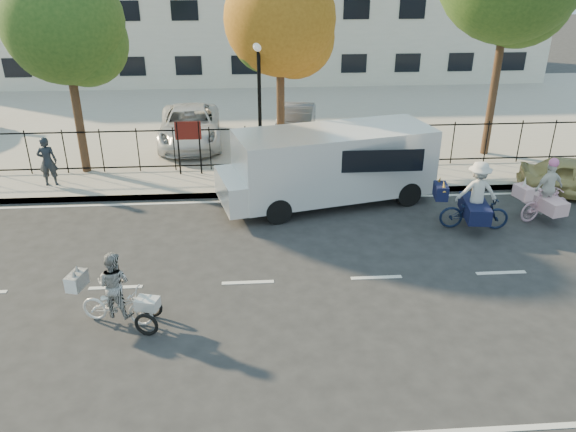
{
  "coord_description": "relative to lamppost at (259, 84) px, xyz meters",
  "views": [
    {
      "loc": [
        0.12,
        -11.08,
        6.88
      ],
      "look_at": [
        1.01,
        1.2,
        1.1
      ],
      "focal_mm": 35.0,
      "sensor_mm": 36.0,
      "label": 1
    }
  ],
  "objects": [
    {
      "name": "building",
      "position": [
        -0.5,
        18.2,
        -0.11
      ],
      "size": [
        34.0,
        10.0,
        6.0
      ],
      "primitive_type": "cube",
      "color": "silver",
      "rests_on": "ground"
    },
    {
      "name": "zebra_trike",
      "position": [
        -3.15,
        -8.13,
        -2.49
      ],
      "size": [
        1.88,
        1.08,
        1.61
      ],
      "rotation": [
        0.0,
        0.0,
        1.3
      ],
      "color": "white",
      "rests_on": "ground"
    },
    {
      "name": "sidewalk",
      "position": [
        -0.5,
        -0.7,
        -3.04
      ],
      "size": [
        60.0,
        2.2,
        0.15
      ],
      "primitive_type": "cube",
      "color": "#A8A399",
      "rests_on": "ground"
    },
    {
      "name": "parking_lot",
      "position": [
        -0.5,
        8.2,
        -3.04
      ],
      "size": [
        60.0,
        15.6,
        0.15
      ],
      "primitive_type": "cube",
      "color": "#A8A399",
      "rests_on": "ground"
    },
    {
      "name": "tree_mid",
      "position": [
        0.9,
        1.46,
        1.63
      ],
      "size": [
        3.71,
        3.7,
        6.78
      ],
      "color": "#442D1D",
      "rests_on": "ground"
    },
    {
      "name": "tree_west",
      "position": [
        -5.78,
        0.6,
        1.65
      ],
      "size": [
        3.72,
        3.72,
        6.81
      ],
      "color": "#442D1D",
      "rests_on": "ground"
    },
    {
      "name": "pedestrian",
      "position": [
        -6.73,
        -0.67,
        -2.17
      ],
      "size": [
        0.62,
        0.45,
        1.58
      ],
      "primitive_type": "imported",
      "rotation": [
        0.0,
        0.0,
        3.26
      ],
      "color": "black",
      "rests_on": "sidewalk"
    },
    {
      "name": "street_sign",
      "position": [
        -2.35,
        0.0,
        -1.7
      ],
      "size": [
        0.85,
        0.06,
        1.8
      ],
      "color": "black",
      "rests_on": "sidewalk"
    },
    {
      "name": "lot_car_b",
      "position": [
        -2.64,
        3.42,
        -2.27
      ],
      "size": [
        2.61,
        5.12,
        1.39
      ],
      "primitive_type": "imported",
      "rotation": [
        0.0,
        0.0,
        0.06
      ],
      "color": "silver",
      "rests_on": "parking_lot"
    },
    {
      "name": "lot_car_c",
      "position": [
        1.5,
        3.78,
        -2.32
      ],
      "size": [
        2.02,
        4.07,
        1.28
      ],
      "primitive_type": "imported",
      "rotation": [
        0.0,
        0.0,
        -0.18
      ],
      "color": "#54545C",
      "rests_on": "parking_lot"
    },
    {
      "name": "road_markings",
      "position": [
        -0.5,
        -6.8,
        -3.11
      ],
      "size": [
        60.0,
        9.52,
        0.01
      ],
      "primitive_type": null,
      "color": "silver",
      "rests_on": "ground"
    },
    {
      "name": "unicorn_bike",
      "position": [
        7.86,
        -4.03,
        -2.43
      ],
      "size": [
        1.87,
        1.34,
        1.85
      ],
      "rotation": [
        0.0,
        0.0,
        1.83
      ],
      "color": "#F2B8CF",
      "rests_on": "ground"
    },
    {
      "name": "iron_fence",
      "position": [
        -0.5,
        0.4,
        -2.21
      ],
      "size": [
        58.0,
        0.06,
        1.5
      ],
      "primitive_type": null,
      "color": "black",
      "rests_on": "sidewalk"
    },
    {
      "name": "ground",
      "position": [
        -0.5,
        -6.8,
        -3.11
      ],
      "size": [
        120.0,
        120.0,
        0.0
      ],
      "primitive_type": "plane",
      "color": "#333334"
    },
    {
      "name": "bull_bike",
      "position": [
        5.66,
        -4.4,
        -2.34
      ],
      "size": [
        2.12,
        1.47,
        1.93
      ],
      "rotation": [
        0.0,
        0.0,
        1.43
      ],
      "color": "#101A36",
      "rests_on": "ground"
    },
    {
      "name": "white_van",
      "position": [
        2.0,
        -2.3,
        -1.87
      ],
      "size": [
        6.7,
        3.42,
        2.24
      ],
      "rotation": [
        0.0,
        0.0,
        0.24
      ],
      "color": "white",
      "rests_on": "ground"
    },
    {
      "name": "lamppost",
      "position": [
        0.0,
        0.0,
        0.0
      ],
      "size": [
        0.36,
        0.36,
        4.33
      ],
      "color": "black",
      "rests_on": "sidewalk"
    },
    {
      "name": "curb",
      "position": [
        -0.5,
        -1.75,
        -3.04
      ],
      "size": [
        60.0,
        0.1,
        0.15
      ],
      "primitive_type": "cube",
      "color": "#A8A399",
      "rests_on": "ground"
    }
  ]
}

